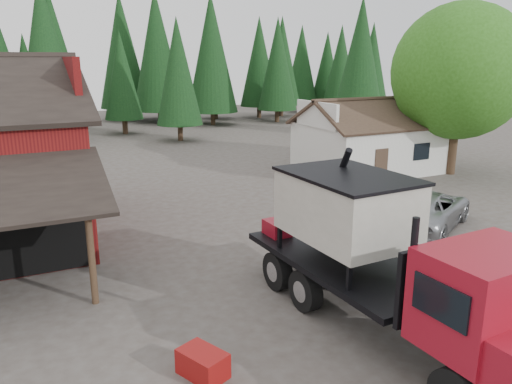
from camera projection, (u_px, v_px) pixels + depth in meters
name	position (u px, v px, depth m)	size (l,w,h in m)	color
ground	(297.00, 294.00, 15.19)	(120.00, 120.00, 0.00)	#463D37
farmhouse	(369.00, 145.00, 31.57)	(8.60, 6.42, 4.65)	silver
deciduous_tree	(460.00, 77.00, 29.56)	(8.00, 8.00, 10.20)	#382619
conifer_backdrop	(89.00, 128.00, 51.59)	(76.00, 16.00, 16.00)	black
near_pine_b	(178.00, 72.00, 42.23)	(3.96, 3.96, 10.40)	#382619
near_pine_c	(360.00, 59.00, 45.33)	(4.84, 4.84, 12.40)	#382619
near_pine_d	(45.00, 53.00, 41.04)	(5.28, 5.28, 13.40)	#382619
feed_truck	(388.00, 256.00, 12.57)	(3.25, 10.09, 4.51)	black
silver_car	(424.00, 209.00, 20.99)	(2.73, 5.92, 1.64)	#9A9CA1
equip_box	(203.00, 364.00, 11.20)	(0.70, 1.10, 0.60)	maroon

